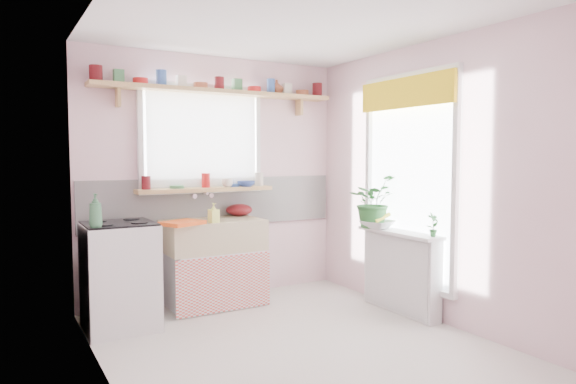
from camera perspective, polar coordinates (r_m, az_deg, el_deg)
room at (r=5.03m, az=2.11°, el=2.81°), size 3.20×3.20×3.20m
sink_unit at (r=5.15m, az=-8.27°, el=-7.72°), size 0.95×0.65×1.11m
cooker at (r=4.65m, az=-18.18°, el=-8.80°), size 0.58×0.58×0.93m
radiator_ledge at (r=5.01m, az=12.44°, el=-8.52°), size 0.22×0.95×0.78m
windowsill at (r=5.23m, az=-9.10°, el=0.28°), size 1.40×0.22×0.04m
pine_shelf at (r=5.31m, az=-7.64°, el=10.95°), size 2.52×0.24×0.04m
shelf_crockery at (r=5.31m, az=-7.83°, el=11.75°), size 2.47×0.11×0.12m
sill_crockery at (r=5.23m, az=-9.11°, el=1.12°), size 1.35×0.11×0.12m
dish_tray at (r=4.78m, az=-11.64°, el=-3.39°), size 0.43×0.38×0.04m
colander at (r=5.41m, az=-5.44°, el=-1.98°), size 0.36×0.36×0.13m
jade_plant at (r=5.10m, az=9.36°, el=-1.02°), size 0.59×0.56×0.52m
fruit_bowl at (r=5.06m, az=9.92°, el=-3.58°), size 0.39×0.39×0.08m
herb_pot at (r=4.64m, az=15.82°, el=-3.51°), size 0.12×0.08×0.21m
soap_bottle_sink at (r=4.87m, az=-8.26°, el=-2.31°), size 0.10×0.10×0.19m
sill_cup at (r=5.25m, az=-6.75°, el=1.01°), size 0.14×0.14×0.09m
sill_bowl at (r=5.34m, az=-4.68°, el=0.91°), size 0.19×0.19×0.06m
shelf_vase at (r=5.67m, az=-1.27°, el=11.54°), size 0.16×0.16×0.16m
cooker_bottle at (r=4.30m, az=-20.61°, el=-1.94°), size 0.12×0.12×0.27m
fruit at (r=5.06m, az=9.94°, el=-2.88°), size 0.20×0.14×0.10m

